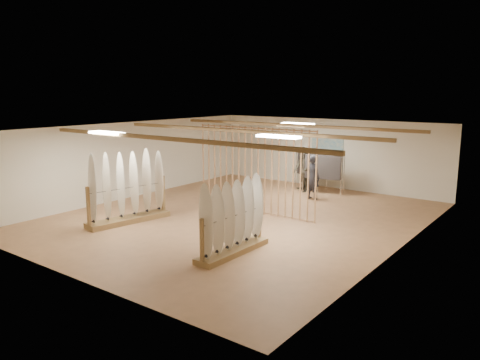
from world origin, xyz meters
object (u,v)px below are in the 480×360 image
Objects in this scene: rack_left at (128,199)px; shopper_b at (303,167)px; shopper_a at (313,174)px; rack_right at (233,228)px; clothing_rack_a at (311,165)px; clothing_rack_b at (324,167)px.

rack_left reaches higher than shopper_b.
shopper_b is at bearing -30.25° from shopper_a.
shopper_b reaches higher than rack_right.
rack_right is (4.24, -0.34, -0.08)m from rack_left.
rack_left is 4.25m from rack_right.
rack_right is 7.69m from shopper_b.
shopper_b reaches higher than shopper_a.
rack_left is 1.72× the size of clothing_rack_a.
shopper_b is at bearing -178.61° from clothing_rack_b.
clothing_rack_b is (0.74, -0.37, 0.03)m from clothing_rack_a.
rack_right reaches higher than shopper_a.
shopper_a is (-1.25, 6.41, 0.28)m from rack_right.
clothing_rack_b is (-1.38, 7.53, 0.40)m from rack_right.
clothing_rack_b is at bearing 78.50° from rack_left.
rack_left reaches higher than rack_right.
shopper_b is (-0.82, -0.17, -0.05)m from clothing_rack_b.
clothing_rack_b is 0.87× the size of shopper_a.
clothing_rack_a is at bearing 105.62° from rack_right.
rack_right is at bearing 115.27° from shopper_a.
rack_left is 1.67× the size of clothing_rack_b.
rack_left is 7.31m from shopper_b.
shopper_a is at bearing 101.61° from rack_right.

